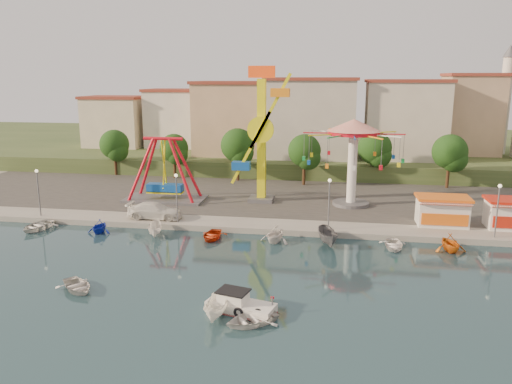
% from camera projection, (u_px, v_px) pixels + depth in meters
% --- Properties ---
extents(ground, '(200.00, 200.00, 0.00)m').
position_uv_depth(ground, '(223.00, 279.00, 39.84)').
color(ground, '#142D38').
rests_on(ground, ground).
extents(quay_deck, '(200.00, 100.00, 0.60)m').
position_uv_depth(quay_deck, '(293.00, 157.00, 99.39)').
color(quay_deck, '#9E998E').
rests_on(quay_deck, ground).
extents(asphalt_pad, '(90.00, 28.00, 0.01)m').
position_uv_depth(asphalt_pad, '(272.00, 190.00, 68.55)').
color(asphalt_pad, '#4C4944').
rests_on(asphalt_pad, quay_deck).
extents(hill_terrace, '(200.00, 60.00, 3.00)m').
position_uv_depth(hill_terrace, '(296.00, 147.00, 103.93)').
color(hill_terrace, '#384C26').
rests_on(hill_terrace, ground).
extents(pirate_ship_ride, '(10.00, 5.00, 8.00)m').
position_uv_depth(pirate_ship_ride, '(164.00, 171.00, 62.21)').
color(pirate_ship_ride, '#59595E').
rests_on(pirate_ship_ride, quay_deck).
extents(kamikaze_tower, '(5.29, 3.10, 16.50)m').
position_uv_depth(kamikaze_tower, '(263.00, 138.00, 60.61)').
color(kamikaze_tower, '#59595E').
rests_on(kamikaze_tower, quay_deck).
extents(wave_swinger, '(11.60, 11.60, 10.40)m').
position_uv_depth(wave_swinger, '(353.00, 143.00, 58.92)').
color(wave_swinger, '#59595E').
rests_on(wave_swinger, quay_deck).
extents(booth_left, '(5.40, 3.78, 3.08)m').
position_uv_depth(booth_left, '(442.00, 211.00, 52.08)').
color(booth_left, white).
rests_on(booth_left, quay_deck).
extents(lamp_post_0, '(0.14, 0.14, 5.00)m').
position_uv_depth(lamp_post_0, '(39.00, 194.00, 55.45)').
color(lamp_post_0, '#59595E').
rests_on(lamp_post_0, quay_deck).
extents(lamp_post_1, '(0.14, 0.14, 5.00)m').
position_uv_depth(lamp_post_1, '(177.00, 199.00, 52.91)').
color(lamp_post_1, '#59595E').
rests_on(lamp_post_1, quay_deck).
extents(lamp_post_2, '(0.14, 0.14, 5.00)m').
position_uv_depth(lamp_post_2, '(329.00, 206.00, 50.38)').
color(lamp_post_2, '#59595E').
rests_on(lamp_post_2, quay_deck).
extents(lamp_post_3, '(0.14, 0.14, 5.00)m').
position_uv_depth(lamp_post_3, '(497.00, 212.00, 47.84)').
color(lamp_post_3, '#59595E').
rests_on(lamp_post_3, quay_deck).
extents(tree_0, '(4.60, 4.60, 7.19)m').
position_uv_depth(tree_0, '(114.00, 144.00, 78.29)').
color(tree_0, '#382314').
rests_on(tree_0, quay_deck).
extents(tree_1, '(4.35, 4.35, 6.80)m').
position_uv_depth(tree_1, '(174.00, 148.00, 76.06)').
color(tree_1, '#382314').
rests_on(tree_1, quay_deck).
extents(tree_2, '(5.02, 5.02, 7.85)m').
position_uv_depth(tree_2, '(238.00, 145.00, 73.89)').
color(tree_2, '#382314').
rests_on(tree_2, quay_deck).
extents(tree_3, '(4.68, 4.68, 7.32)m').
position_uv_depth(tree_3, '(304.00, 151.00, 71.00)').
color(tree_3, '#382314').
rests_on(tree_3, quay_deck).
extents(tree_4, '(4.86, 4.86, 7.60)m').
position_uv_depth(tree_4, '(375.00, 148.00, 72.25)').
color(tree_4, '#382314').
rests_on(tree_4, quay_deck).
extents(tree_5, '(4.83, 4.83, 7.54)m').
position_uv_depth(tree_5, '(450.00, 152.00, 68.92)').
color(tree_5, '#382314').
rests_on(tree_5, quay_deck).
extents(building_0, '(9.26, 9.53, 11.87)m').
position_uv_depth(building_0, '(96.00, 117.00, 87.42)').
color(building_0, beige).
rests_on(building_0, hill_terrace).
extents(building_1, '(12.33, 9.01, 8.63)m').
position_uv_depth(building_1, '(172.00, 125.00, 90.99)').
color(building_1, silver).
rests_on(building_1, hill_terrace).
extents(building_2, '(11.95, 9.28, 11.23)m').
position_uv_depth(building_2, '(243.00, 118.00, 89.17)').
color(building_2, tan).
rests_on(building_2, hill_terrace).
extents(building_3, '(12.59, 10.50, 9.20)m').
position_uv_depth(building_3, '(320.00, 127.00, 84.17)').
color(building_3, beige).
rests_on(building_3, hill_terrace).
extents(building_4, '(10.75, 9.23, 9.24)m').
position_uv_depth(building_4, '(400.00, 126.00, 85.30)').
color(building_4, beige).
rests_on(building_4, hill_terrace).
extents(building_5, '(12.77, 10.96, 11.21)m').
position_uv_depth(building_5, '(486.00, 122.00, 81.18)').
color(building_5, tan).
rests_on(building_5, hill_terrace).
extents(minaret, '(2.80, 2.80, 18.00)m').
position_uv_depth(minaret, '(505.00, 97.00, 83.24)').
color(minaret, silver).
rests_on(minaret, hill_terrace).
extents(cabin_motorboat, '(5.01, 2.89, 1.66)m').
position_uv_depth(cabin_motorboat, '(239.00, 306.00, 34.20)').
color(cabin_motorboat, white).
rests_on(cabin_motorboat, ground).
extents(rowboat_a, '(4.39, 4.29, 0.74)m').
position_uv_depth(rowboat_a, '(77.00, 286.00, 37.66)').
color(rowboat_a, silver).
rests_on(rowboat_a, ground).
extents(rowboat_b, '(4.51, 4.32, 0.76)m').
position_uv_depth(rowboat_b, '(251.00, 319.00, 32.50)').
color(rowboat_b, white).
rests_on(rowboat_b, ground).
extents(skiff, '(1.36, 3.53, 1.36)m').
position_uv_depth(skiff, '(217.00, 308.00, 33.33)').
color(skiff, white).
rests_on(skiff, ground).
extents(van, '(6.04, 2.59, 1.74)m').
position_uv_depth(van, '(155.00, 211.00, 54.70)').
color(van, white).
rests_on(van, quay_deck).
extents(moored_boat_0, '(3.62, 4.62, 0.87)m').
position_uv_depth(moored_boat_0, '(38.00, 226.00, 52.71)').
color(moored_boat_0, silver).
rests_on(moored_boat_0, ground).
extents(moored_boat_1, '(2.41, 2.79, 1.46)m').
position_uv_depth(moored_boat_1, '(99.00, 226.00, 51.54)').
color(moored_boat_1, '#1329AE').
rests_on(moored_boat_1, ground).
extents(moored_boat_2, '(2.24, 3.74, 1.36)m').
position_uv_depth(moored_boat_2, '(155.00, 230.00, 50.59)').
color(moored_boat_2, silver).
rests_on(moored_boat_2, ground).
extents(moored_boat_3, '(2.68, 3.69, 0.75)m').
position_uv_depth(moored_boat_3, '(212.00, 235.00, 49.72)').
color(moored_boat_3, red).
rests_on(moored_boat_3, ground).
extents(moored_boat_4, '(3.71, 4.01, 1.74)m').
position_uv_depth(moored_boat_4, '(275.00, 234.00, 48.60)').
color(moored_boat_4, silver).
rests_on(moored_boat_4, ground).
extents(moored_boat_5, '(2.60, 4.52, 1.64)m').
position_uv_depth(moored_boat_5, '(328.00, 237.00, 47.80)').
color(moored_boat_5, '#56555A').
rests_on(moored_boat_5, ground).
extents(moored_boat_6, '(2.60, 3.59, 0.73)m').
position_uv_depth(moored_boat_6, '(393.00, 245.00, 46.93)').
color(moored_boat_6, white).
rests_on(moored_boat_6, ground).
extents(moored_boat_7, '(3.50, 3.82, 1.70)m').
position_uv_depth(moored_boat_7, '(450.00, 243.00, 46.02)').
color(moored_boat_7, orange).
rests_on(moored_boat_7, ground).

